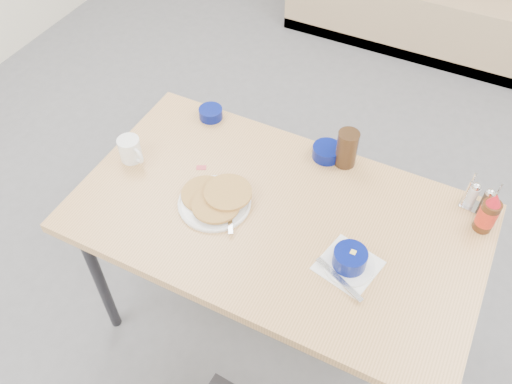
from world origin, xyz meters
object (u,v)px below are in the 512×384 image
at_px(amber_tumbler, 347,149).
at_px(syrup_bottle, 488,214).
at_px(coffee_mug, 131,150).
at_px(butter_bowl, 327,152).
at_px(dining_table, 276,226).
at_px(creamer_bowl, 211,113).
at_px(grits_setting, 349,261).
at_px(condiment_caddy, 479,199).
at_px(pancake_plate, 215,200).

distance_m(amber_tumbler, syrup_bottle, 0.53).
bearing_deg(coffee_mug, butter_bowl, 27.55).
height_order(coffee_mug, syrup_bottle, syrup_bottle).
relative_size(dining_table, creamer_bowl, 14.69).
distance_m(grits_setting, butter_bowl, 0.49).
height_order(dining_table, condiment_caddy, condiment_caddy).
relative_size(butter_bowl, amber_tumbler, 0.73).
height_order(creamer_bowl, butter_bowl, butter_bowl).
relative_size(dining_table, coffee_mug, 11.74).
height_order(condiment_caddy, syrup_bottle, syrup_bottle).
bearing_deg(coffee_mug, grits_setting, -5.75).
distance_m(dining_table, amber_tumbler, 0.39).
height_order(pancake_plate, syrup_bottle, syrup_bottle).
distance_m(dining_table, coffee_mug, 0.61).
bearing_deg(grits_setting, syrup_bottle, 45.02).
distance_m(pancake_plate, syrup_bottle, 0.91).
distance_m(coffee_mug, condiment_caddy, 1.25).
relative_size(coffee_mug, creamer_bowl, 1.25).
height_order(creamer_bowl, condiment_caddy, condiment_caddy).
relative_size(amber_tumbler, condiment_caddy, 1.18).
bearing_deg(amber_tumbler, syrup_bottle, -8.73).
relative_size(pancake_plate, amber_tumbler, 1.73).
height_order(coffee_mug, amber_tumbler, amber_tumbler).
xyz_separation_m(creamer_bowl, amber_tumbler, (0.57, 0.00, 0.05)).
height_order(dining_table, grits_setting, grits_setting).
relative_size(creamer_bowl, syrup_bottle, 0.57).
xyz_separation_m(coffee_mug, condiment_caddy, (1.20, 0.34, -0.00)).
xyz_separation_m(dining_table, butter_bowl, (0.05, 0.34, 0.09)).
relative_size(grits_setting, creamer_bowl, 2.36).
bearing_deg(butter_bowl, grits_setting, -60.12).
bearing_deg(creamer_bowl, dining_table, -36.77).
bearing_deg(syrup_bottle, grits_setting, -134.98).
bearing_deg(amber_tumbler, creamer_bowl, 180.00).
relative_size(dining_table, butter_bowl, 12.92).
distance_m(grits_setting, amber_tumbler, 0.46).
distance_m(grits_setting, condiment_caddy, 0.53).
bearing_deg(creamer_bowl, pancake_plate, -58.17).
height_order(coffee_mug, creamer_bowl, coffee_mug).
height_order(grits_setting, amber_tumbler, amber_tumbler).
distance_m(creamer_bowl, condiment_caddy, 1.06).
distance_m(pancake_plate, amber_tumbler, 0.51).
distance_m(coffee_mug, syrup_bottle, 1.27).
height_order(dining_table, coffee_mug, coffee_mug).
bearing_deg(syrup_bottle, amber_tumbler, 171.27).
xyz_separation_m(grits_setting, amber_tumbler, (-0.17, 0.43, 0.04)).
height_order(butter_bowl, condiment_caddy, condiment_caddy).
xyz_separation_m(grits_setting, condiment_caddy, (0.31, 0.43, 0.01)).
bearing_deg(pancake_plate, dining_table, 12.89).
bearing_deg(condiment_caddy, butter_bowl, -172.18).
bearing_deg(coffee_mug, condiment_caddy, 15.67).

